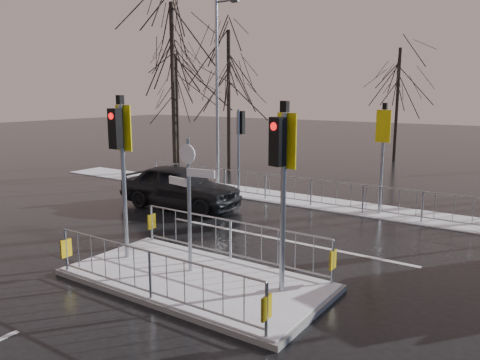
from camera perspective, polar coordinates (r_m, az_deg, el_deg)
The scene contains 11 objects.
ground at distance 10.83m, azimuth -5.49°, elevation -12.29°, with size 120.00×120.00×0.00m, color black.
snow_verge at distance 17.96m, azimuth 12.32°, elevation -3.13°, with size 30.00×2.00×0.04m, color white.
lane_markings at distance 10.60m, azimuth -6.67°, elevation -12.82°, with size 8.00×11.38×0.01m.
traffic_island at distance 10.70m, azimuth -5.54°, elevation -10.32°, with size 6.00×3.04×4.15m.
far_kerb_fixtures at distance 17.19m, azimuth 12.72°, elevation -0.36°, with size 18.00×0.65×3.83m.
car_far_lane at distance 17.45m, azimuth -7.31°, elevation -0.76°, with size 1.88×4.68×1.59m, color black.
tree_near_a at distance 25.25m, azimuth -8.25°, elevation 14.81°, with size 4.75×4.75×8.97m.
tree_near_b at distance 24.80m, azimuth -1.40°, elevation 12.76°, with size 4.00×4.00×7.55m.
tree_near_c at distance 28.38m, azimuth -7.73°, elevation 11.09°, with size 3.50×3.50×6.61m.
tree_far_a at distance 30.82m, azimuth 18.74°, elevation 11.19°, with size 3.75×3.75×7.08m.
street_lamp_left at distance 21.43m, azimuth -2.68°, elevation 11.34°, with size 1.25×0.18×8.20m.
Camera 1 is at (6.43, -7.64, 4.20)m, focal length 35.00 mm.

